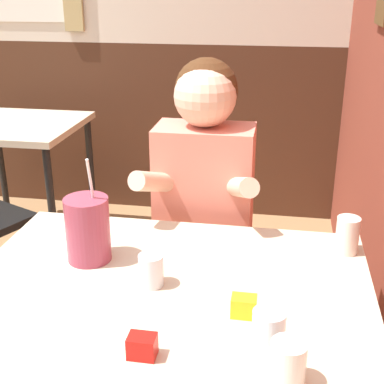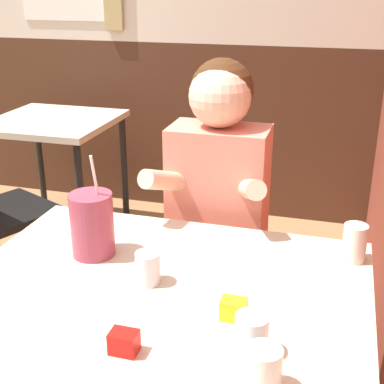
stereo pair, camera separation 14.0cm
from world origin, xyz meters
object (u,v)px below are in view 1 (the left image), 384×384
at_px(person_seated, 204,221).
at_px(cocktail_pitcher, 88,229).
at_px(background_table, 18,139).
at_px(main_table, 159,323).

xyz_separation_m(person_seated, cocktail_pitcher, (-0.26, -0.46, 0.17)).
bearing_deg(background_table, person_seated, -38.40).
xyz_separation_m(main_table, background_table, (-1.19, 1.60, -0.04)).
height_order(main_table, person_seated, person_seated).
relative_size(background_table, person_seated, 0.59).
relative_size(main_table, person_seated, 0.86).
height_order(background_table, person_seated, person_seated).
bearing_deg(background_table, main_table, -53.50).
distance_m(background_table, person_seated, 1.53).
xyz_separation_m(background_table, person_seated, (1.20, -0.95, 0.02)).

